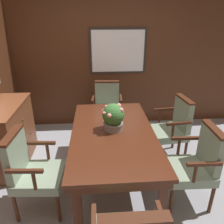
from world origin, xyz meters
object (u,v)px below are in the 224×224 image
chair_right_near (196,163)px  sideboard_cabinet (9,136)px  dining_table (113,138)px  potted_plant (113,117)px  chair_right_far (173,126)px  chair_left_near (32,169)px  chair_head_far (107,106)px

chair_right_near → sideboard_cabinet: bearing=-109.5°
dining_table → potted_plant: potted_plant is taller
dining_table → potted_plant: size_ratio=5.30×
chair_right_far → chair_left_near: same height
dining_table → potted_plant: (0.01, 0.05, 0.27)m
chair_right_far → potted_plant: (-0.94, -0.40, 0.38)m
dining_table → sideboard_cabinet: size_ratio=1.72×
chair_right_far → chair_right_near: bearing=-7.8°
chair_right_near → chair_right_far: bearing=179.1°
dining_table → sideboard_cabinet: (-1.48, 0.46, -0.17)m
chair_right_near → chair_head_far: same height
chair_right_far → chair_head_far: 1.28m
dining_table → chair_left_near: bearing=-155.5°
chair_right_near → chair_left_near: size_ratio=1.00×
chair_head_far → chair_right_near: bearing=-58.4°
potted_plant → chair_right_far: bearing=23.2°
chair_left_near → potted_plant: potted_plant is taller
dining_table → chair_head_far: 1.32m
potted_plant → sideboard_cabinet: (-1.48, 0.41, -0.44)m
chair_right_near → chair_head_far: bearing=-151.2°
sideboard_cabinet → chair_head_far: bearing=30.1°
chair_right_near → potted_plant: 1.10m
dining_table → chair_head_far: bearing=90.2°
dining_table → sideboard_cabinet: 1.56m
chair_right_far → potted_plant: bearing=-72.3°
chair_left_near → dining_table: bearing=-61.5°
dining_table → chair_left_near: (-0.93, -0.42, -0.11)m
chair_right_near → potted_plant: size_ratio=2.78×
dining_table → chair_head_far: size_ratio=1.90×
chair_left_near → chair_right_near: bearing=-86.9°
chair_right_near → sideboard_cabinet: size_ratio=0.90×
potted_plant → sideboard_cabinet: size_ratio=0.32×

